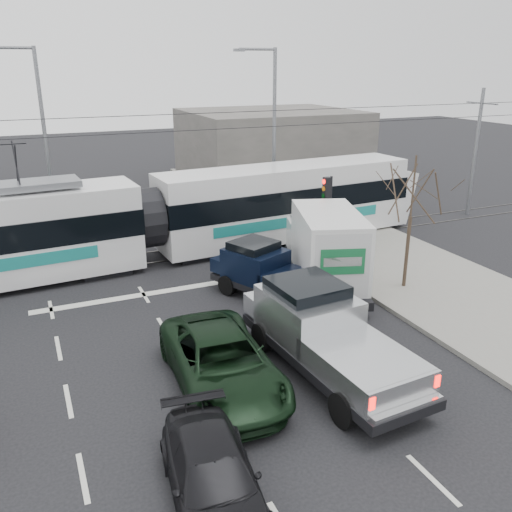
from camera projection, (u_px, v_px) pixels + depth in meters
name	position (u px, v px, depth m)	size (l,w,h in m)	color
ground	(247.00, 361.00, 15.85)	(120.00, 120.00, 0.00)	black
sidewalk_right	(480.00, 306.00, 19.23)	(6.00, 60.00, 0.15)	gray
rails	(161.00, 256.00, 24.48)	(60.00, 1.60, 0.03)	#33302D
building_right	(271.00, 145.00, 40.26)	(12.00, 10.00, 5.00)	slate
bare_tree	(413.00, 193.00, 19.61)	(2.40, 2.40, 5.00)	#47382B
traffic_signal	(328.00, 200.00, 22.99)	(0.44, 0.44, 3.60)	black
street_lamp_near	(271.00, 125.00, 28.99)	(2.38, 0.25, 9.00)	slate
street_lamp_far	(40.00, 131.00, 26.36)	(2.38, 0.25, 9.00)	slate
catenary	(156.00, 171.00, 23.18)	(60.00, 0.20, 7.00)	black
tram	(146.00, 219.00, 23.13)	(26.71, 4.59, 5.43)	white
silver_pickup	(322.00, 331.00, 15.13)	(2.68, 6.59, 2.34)	black
box_truck	(325.00, 249.00, 20.58)	(4.03, 6.62, 3.13)	black
navy_pickup	(266.00, 272.00, 19.85)	(3.57, 5.12, 2.04)	black
green_car	(222.00, 362.00, 14.32)	(2.49, 5.40, 1.50)	black
dark_car	(213.00, 477.00, 10.53)	(1.71, 4.21, 1.22)	black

